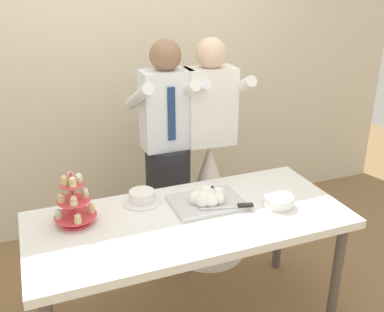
{
  "coord_description": "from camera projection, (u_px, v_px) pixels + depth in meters",
  "views": [
    {
      "loc": [
        -0.78,
        -2.03,
        2.04
      ],
      "look_at": [
        0.07,
        0.15,
        1.07
      ],
      "focal_mm": 41.4,
      "sensor_mm": 36.0,
      "label": 1
    }
  ],
  "objects": [
    {
      "name": "rear_wall",
      "position": [
        123.0,
        55.0,
        3.49
      ],
      "size": [
        5.2,
        0.1,
        2.9
      ],
      "primitive_type": "cube",
      "color": "beige",
      "rests_on": "ground_plane"
    },
    {
      "name": "dessert_table",
      "position": [
        189.0,
        228.0,
        2.52
      ],
      "size": [
        1.8,
        0.8,
        0.78
      ],
      "color": "white",
      "rests_on": "ground_plane"
    },
    {
      "name": "cupcake_stand",
      "position": [
        74.0,
        203.0,
        2.38
      ],
      "size": [
        0.23,
        0.23,
        0.31
      ],
      "color": "#D83F4C",
      "rests_on": "dessert_table"
    },
    {
      "name": "main_cake_tray",
      "position": [
        207.0,
        198.0,
        2.61
      ],
      "size": [
        0.43,
        0.33,
        0.12
      ],
      "color": "silver",
      "rests_on": "dessert_table"
    },
    {
      "name": "plate_stack",
      "position": [
        279.0,
        201.0,
        2.6
      ],
      "size": [
        0.18,
        0.18,
        0.07
      ],
      "color": "white",
      "rests_on": "dessert_table"
    },
    {
      "name": "round_cake",
      "position": [
        142.0,
        197.0,
        2.64
      ],
      "size": [
        0.24,
        0.24,
        0.07
      ],
      "color": "white",
      "rests_on": "dessert_table"
    },
    {
      "name": "person_groom",
      "position": [
        168.0,
        170.0,
        3.15
      ],
      "size": [
        0.46,
        0.49,
        1.66
      ],
      "color": "#232328",
      "rests_on": "ground_plane"
    },
    {
      "name": "person_bride",
      "position": [
        209.0,
        185.0,
        3.29
      ],
      "size": [
        0.56,
        0.56,
        1.66
      ],
      "color": "white",
      "rests_on": "ground_plane"
    }
  ]
}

